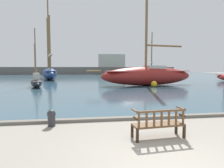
{
  "coord_description": "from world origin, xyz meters",
  "views": [
    {
      "loc": [
        -1.95,
        -4.17,
        2.17
      ],
      "look_at": [
        0.18,
        10.0,
        1.0
      ],
      "focal_mm": 32.0,
      "sensor_mm": 36.0,
      "label": 1
    }
  ],
  "objects_px": {
    "sailboat_mid_starboard": "(151,73)",
    "mooring_bollard": "(51,117)",
    "park_bench": "(159,123)",
    "channel_buoy": "(154,84)",
    "sailboat_outer_port": "(148,75)",
    "sailboat_mid_port": "(36,82)",
    "sailboat_nearest_port": "(49,72)"
  },
  "relations": [
    {
      "from": "sailboat_outer_port",
      "to": "sailboat_mid_port",
      "type": "height_order",
      "value": "sailboat_outer_port"
    },
    {
      "from": "sailboat_outer_port",
      "to": "channel_buoy",
      "type": "distance_m",
      "value": 2.41
    },
    {
      "from": "mooring_bollard",
      "to": "channel_buoy",
      "type": "relative_size",
      "value": 0.46
    },
    {
      "from": "park_bench",
      "to": "sailboat_mid_starboard",
      "type": "bearing_deg",
      "value": 70.6
    },
    {
      "from": "sailboat_mid_port",
      "to": "channel_buoy",
      "type": "height_order",
      "value": "sailboat_mid_port"
    },
    {
      "from": "sailboat_mid_port",
      "to": "mooring_bollard",
      "type": "xyz_separation_m",
      "value": [
        3.84,
        -15.31,
        -0.31
      ]
    },
    {
      "from": "sailboat_mid_starboard",
      "to": "mooring_bollard",
      "type": "xyz_separation_m",
      "value": [
        -16.46,
        -35.15,
        -0.61
      ]
    },
    {
      "from": "channel_buoy",
      "to": "sailboat_nearest_port",
      "type": "bearing_deg",
      "value": 128.93
    },
    {
      "from": "sailboat_mid_starboard",
      "to": "mooring_bollard",
      "type": "distance_m",
      "value": 38.82
    },
    {
      "from": "sailboat_mid_starboard",
      "to": "sailboat_mid_port",
      "type": "height_order",
      "value": "sailboat_mid_starboard"
    },
    {
      "from": "sailboat_mid_starboard",
      "to": "channel_buoy",
      "type": "distance_m",
      "value": 23.39
    },
    {
      "from": "sailboat_mid_port",
      "to": "mooring_bollard",
      "type": "bearing_deg",
      "value": -75.91
    },
    {
      "from": "park_bench",
      "to": "sailboat_outer_port",
      "type": "xyz_separation_m",
      "value": [
        5.46,
        17.08,
        0.85
      ]
    },
    {
      "from": "mooring_bollard",
      "to": "park_bench",
      "type": "bearing_deg",
      "value": -27.54
    },
    {
      "from": "sailboat_nearest_port",
      "to": "sailboat_mid_port",
      "type": "bearing_deg",
      "value": -86.71
    },
    {
      "from": "sailboat_mid_starboard",
      "to": "mooring_bollard",
      "type": "bearing_deg",
      "value": -115.1
    },
    {
      "from": "sailboat_outer_port",
      "to": "mooring_bollard",
      "type": "height_order",
      "value": "sailboat_outer_port"
    },
    {
      "from": "park_bench",
      "to": "sailboat_mid_port",
      "type": "relative_size",
      "value": 0.26
    },
    {
      "from": "park_bench",
      "to": "sailboat_mid_port",
      "type": "height_order",
      "value": "sailboat_mid_port"
    },
    {
      "from": "sailboat_outer_port",
      "to": "channel_buoy",
      "type": "relative_size",
      "value": 10.41
    },
    {
      "from": "sailboat_mid_starboard",
      "to": "channel_buoy",
      "type": "relative_size",
      "value": 7.36
    },
    {
      "from": "sailboat_mid_starboard",
      "to": "channel_buoy",
      "type": "xyz_separation_m",
      "value": [
        -7.63,
        -22.1,
        -0.54
      ]
    },
    {
      "from": "park_bench",
      "to": "sailboat_nearest_port",
      "type": "bearing_deg",
      "value": 104.43
    },
    {
      "from": "sailboat_nearest_port",
      "to": "sailboat_mid_port",
      "type": "relative_size",
      "value": 2.23
    },
    {
      "from": "park_bench",
      "to": "channel_buoy",
      "type": "xyz_separation_m",
      "value": [
        5.38,
        14.85,
        -0.06
      ]
    },
    {
      "from": "sailboat_nearest_port",
      "to": "park_bench",
      "type": "bearing_deg",
      "value": -75.57
    },
    {
      "from": "sailboat_outer_port",
      "to": "channel_buoy",
      "type": "height_order",
      "value": "sailboat_outer_port"
    },
    {
      "from": "sailboat_mid_starboard",
      "to": "sailboat_outer_port",
      "type": "bearing_deg",
      "value": -110.8
    },
    {
      "from": "sailboat_outer_port",
      "to": "channel_buoy",
      "type": "xyz_separation_m",
      "value": [
        -0.08,
        -2.23,
        -0.91
      ]
    },
    {
      "from": "sailboat_outer_port",
      "to": "sailboat_mid_port",
      "type": "bearing_deg",
      "value": 179.86
    },
    {
      "from": "park_bench",
      "to": "sailboat_nearest_port",
      "type": "xyz_separation_m",
      "value": [
        -8.13,
        31.57,
        0.88
      ]
    },
    {
      "from": "sailboat_mid_port",
      "to": "sailboat_outer_port",
      "type": "bearing_deg",
      "value": -0.14
    }
  ]
}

